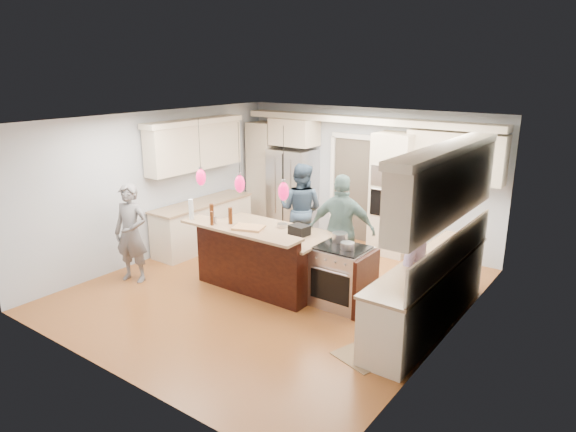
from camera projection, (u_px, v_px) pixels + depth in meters
name	position (u px, v px, depth m)	size (l,w,h in m)	color
ground_plane	(275.00, 289.00, 8.27)	(6.00, 6.00, 0.00)	#A6622D
room_shell	(274.00, 179.00, 7.77)	(5.54, 6.04, 2.72)	#B2BCC6
refrigerator	(292.00, 191.00, 10.95)	(0.90, 0.70, 1.80)	#B7B7BC
oven_column	(393.00, 195.00, 9.60)	(0.72, 0.69, 2.30)	beige
back_upper_cabinets	(328.00, 158.00, 10.37)	(5.30, 0.61, 2.54)	beige
right_counter_run	(434.00, 254.00, 6.83)	(0.64, 3.10, 2.51)	beige
left_cabinets	(200.00, 195.00, 9.98)	(0.64, 2.30, 2.51)	beige
kitchen_island	(266.00, 257.00, 8.33)	(2.10, 1.46, 1.12)	black
island_range	(343.00, 277.00, 7.61)	(0.82, 0.71, 0.92)	#B7B7BC
pendant_lights	(240.00, 184.00, 7.52)	(1.75, 0.15, 1.03)	black
person_bar_end	(131.00, 233.00, 8.41)	(0.60, 0.39, 1.65)	slate
person_far_left	(301.00, 209.00, 9.62)	(0.85, 0.66, 1.76)	#2B3E54
person_far_right	(342.00, 230.00, 8.28)	(1.07, 0.45, 1.83)	slate
person_range_side	(421.00, 263.00, 7.04)	(1.11, 0.64, 1.73)	#937CA8
floor_rug	(372.00, 352.00, 6.44)	(0.61, 0.89, 0.01)	olive
water_bottle	(191.00, 209.00, 8.11)	(0.08, 0.08, 0.33)	silver
beer_bottle_a	(212.00, 212.00, 8.07)	(0.07, 0.07, 0.27)	#46210C
beer_bottle_b	(212.00, 218.00, 7.83)	(0.05, 0.05, 0.22)	#46210C
beer_bottle_c	(230.00, 216.00, 7.88)	(0.07, 0.07, 0.26)	#46210C
drink_can	(215.00, 220.00, 7.92)	(0.06, 0.06, 0.11)	#B7B7BC
cutting_board	(249.00, 228.00, 7.67)	(0.44, 0.32, 0.03)	tan
pot_large	(340.00, 237.00, 7.71)	(0.23, 0.23, 0.14)	#B7B7BC
pot_small	(348.00, 246.00, 7.40)	(0.20, 0.20, 0.10)	#B7B7BC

